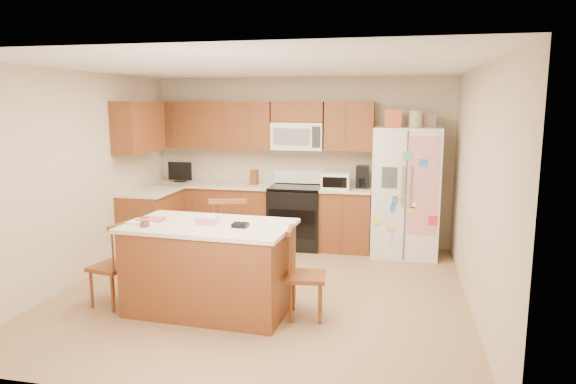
% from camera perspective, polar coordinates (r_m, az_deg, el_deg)
% --- Properties ---
extents(ground, '(4.50, 4.50, 0.00)m').
position_cam_1_polar(ground, '(5.97, -2.80, -11.01)').
color(ground, '#8B6F4E').
rests_on(ground, ground).
extents(room_shell, '(4.60, 4.60, 2.52)m').
position_cam_1_polar(room_shell, '(5.62, -2.92, 2.86)').
color(room_shell, beige).
rests_on(room_shell, ground).
extents(cabinetry, '(3.36, 1.56, 2.15)m').
position_cam_1_polar(cabinetry, '(7.68, -6.48, 0.70)').
color(cabinetry, brown).
rests_on(cabinetry, ground).
extents(stove, '(0.76, 0.65, 1.13)m').
position_cam_1_polar(stove, '(7.65, 0.93, -2.64)').
color(stove, black).
rests_on(stove, ground).
extents(refrigerator, '(0.90, 0.79, 2.04)m').
position_cam_1_polar(refrigerator, '(7.36, 12.92, 0.17)').
color(refrigerator, white).
rests_on(refrigerator, ground).
extents(island, '(1.72, 1.06, 1.01)m').
position_cam_1_polar(island, '(5.39, -8.67, -8.21)').
color(island, brown).
rests_on(island, ground).
extents(windsor_chair_left, '(0.44, 0.45, 0.91)m').
position_cam_1_polar(windsor_chair_left, '(5.76, -18.85, -7.81)').
color(windsor_chair_left, brown).
rests_on(windsor_chair_left, ground).
extents(windsor_chair_back, '(0.55, 0.54, 1.05)m').
position_cam_1_polar(windsor_chair_back, '(6.10, -6.51, -5.67)').
color(windsor_chair_back, brown).
rests_on(windsor_chair_back, ground).
extents(windsor_chair_right, '(0.42, 0.44, 0.92)m').
position_cam_1_polar(windsor_chair_right, '(5.16, 1.77, -9.25)').
color(windsor_chair_right, brown).
rests_on(windsor_chair_right, ground).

